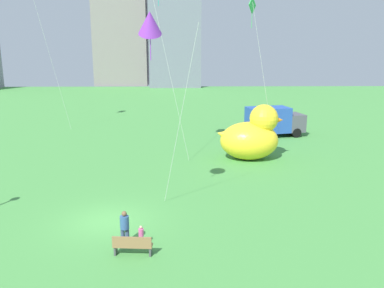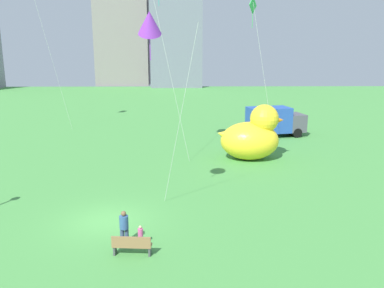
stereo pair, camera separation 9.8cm
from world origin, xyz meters
name	(u,v)px [view 1 (the left image)]	position (x,y,z in m)	size (l,w,h in m)	color
ground_plane	(108,221)	(0.00, 0.00, 0.00)	(140.00, 140.00, 0.00)	#479143
park_bench	(132,245)	(1.69, -3.48, 0.47)	(1.67, 0.56, 0.90)	olive
person_adult	(125,227)	(1.25, -2.55, 0.88)	(0.39, 0.39, 1.60)	#38476B
person_child	(141,235)	(1.97, -2.62, 0.52)	(0.23, 0.23, 0.94)	silver
giant_inflatable_duck	(252,136)	(9.05, 11.43, 1.82)	(5.16, 3.31, 4.28)	yellow
box_truck	(274,122)	(12.54, 19.63, 1.44)	(5.88, 3.46, 2.85)	#264CA5
city_skyline	(108,1)	(-12.11, 71.54, 17.65)	(52.72, 19.28, 39.24)	gray
kite_green	(253,12)	(9.25, 13.83, 11.10)	(2.58, 2.75, 12.28)	silver
kite_purple	(150,23)	(2.32, 0.47, 9.61)	(2.86, 3.04, 10.37)	silver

